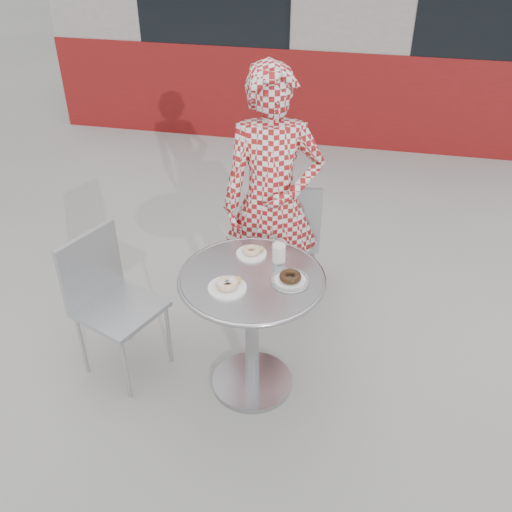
% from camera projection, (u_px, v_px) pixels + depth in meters
% --- Properties ---
extents(ground, '(60.00, 60.00, 0.00)m').
position_uv_depth(ground, '(255.00, 380.00, 3.38)').
color(ground, '#A7A49F').
rests_on(ground, ground).
extents(bistro_table, '(0.77, 0.77, 0.78)m').
position_uv_depth(bistro_table, '(252.00, 306.00, 3.03)').
color(bistro_table, '#B7B7BC').
rests_on(bistro_table, ground).
extents(chair_far, '(0.49, 0.49, 0.91)m').
position_uv_depth(chair_far, '(286.00, 256.00, 3.97)').
color(chair_far, '#ABAEB3').
rests_on(chair_far, ground).
extents(chair_left, '(0.54, 0.54, 0.87)m').
position_uv_depth(chair_left, '(123.00, 332.00, 3.33)').
color(chair_left, '#ABAEB3').
rests_on(chair_left, ground).
extents(seated_person, '(0.68, 0.52, 1.67)m').
position_uv_depth(seated_person, '(272.00, 203.00, 3.45)').
color(seated_person, maroon).
rests_on(seated_person, ground).
extents(plate_far, '(0.17, 0.17, 0.04)m').
position_uv_depth(plate_far, '(252.00, 252.00, 3.09)').
color(plate_far, white).
rests_on(plate_far, bistro_table).
extents(plate_near, '(0.19, 0.19, 0.05)m').
position_uv_depth(plate_near, '(228.00, 285.00, 2.83)').
color(plate_near, white).
rests_on(plate_near, bistro_table).
extents(plate_checker, '(0.20, 0.20, 0.05)m').
position_uv_depth(plate_checker, '(290.00, 279.00, 2.88)').
color(plate_checker, white).
rests_on(plate_checker, bistro_table).
extents(milk_cup, '(0.08, 0.08, 0.12)m').
position_uv_depth(milk_cup, '(279.00, 252.00, 3.01)').
color(milk_cup, white).
rests_on(milk_cup, bistro_table).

